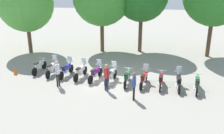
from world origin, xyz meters
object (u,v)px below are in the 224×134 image
(motorcycle_3, at_px, (81,71))
(motorcycle_0, at_px, (39,66))
(traffic_cone, at_px, (15,71))
(motorcycle_8, at_px, (161,80))
(motorcycle_9, at_px, (179,81))
(person_1, at_px, (57,71))
(person_2, at_px, (134,84))
(person_0, at_px, (106,75))
(motorcycle_4, at_px, (96,73))
(motorcycle_10, at_px, (197,84))
(motorcycle_1, at_px, (52,68))
(motorcycle_5, at_px, (111,75))
(tree_0, at_px, (26,4))
(motorcycle_7, at_px, (144,78))
(motorcycle_6, at_px, (127,77))
(motorcycle_2, at_px, (66,69))

(motorcycle_3, bearing_deg, motorcycle_0, 89.26)
(motorcycle_0, distance_m, traffic_cone, 1.80)
(motorcycle_8, distance_m, motorcycle_9, 1.15)
(person_1, height_order, person_2, person_1)
(person_0, distance_m, traffic_cone, 7.58)
(motorcycle_4, xyz_separation_m, motorcycle_9, (5.74, -0.69, 0.00))
(motorcycle_8, height_order, motorcycle_9, motorcycle_9)
(motorcycle_3, distance_m, motorcycle_10, 8.12)
(motorcycle_1, bearing_deg, motorcycle_0, 75.72)
(traffic_cone, bearing_deg, motorcycle_4, -1.78)
(motorcycle_9, bearing_deg, motorcycle_1, 84.78)
(motorcycle_4, xyz_separation_m, motorcycle_10, (6.89, -0.92, -0.01))
(motorcycle_3, bearing_deg, motorcycle_4, -90.05)
(motorcycle_1, xyz_separation_m, person_0, (4.51, -2.25, 0.57))
(motorcycle_3, distance_m, motorcycle_5, 2.34)
(motorcycle_10, xyz_separation_m, tree_0, (-14.47, 6.77, 4.10))
(motorcycle_10, bearing_deg, motorcycle_8, 91.60)
(motorcycle_4, xyz_separation_m, person_2, (2.89, -2.73, 0.52))
(motorcycle_3, relative_size, motorcycle_7, 1.00)
(motorcycle_3, height_order, person_2, person_2)
(motorcycle_4, distance_m, person_2, 4.01)
(motorcycle_0, xyz_separation_m, motorcycle_6, (6.90, -1.33, 0.00))
(traffic_cone, bearing_deg, motorcycle_9, -4.20)
(motorcycle_4, bearing_deg, tree_0, 67.48)
(motorcycle_7, bearing_deg, motorcycle_1, 92.23)
(motorcycle_1, distance_m, motorcycle_6, 5.83)
(motorcycle_1, distance_m, traffic_cone, 2.82)
(motorcycle_2, relative_size, motorcycle_4, 1.01)
(motorcycle_0, bearing_deg, motorcycle_2, -96.28)
(motorcycle_10, relative_size, tree_0, 0.30)
(motorcycle_2, relative_size, tree_0, 0.30)
(motorcycle_1, relative_size, tree_0, 0.31)
(motorcycle_6, distance_m, motorcycle_10, 4.63)
(motorcycle_9, xyz_separation_m, person_2, (-2.85, -2.04, 0.52))
(motorcycle_1, height_order, motorcycle_9, same)
(motorcycle_1, xyz_separation_m, motorcycle_2, (1.16, -0.12, 0.00))
(motorcycle_9, height_order, person_0, person_0)
(motorcycle_8, relative_size, motorcycle_9, 1.00)
(motorcycle_4, bearing_deg, motorcycle_0, 94.01)
(person_1, bearing_deg, motorcycle_7, -143.82)
(motorcycle_4, xyz_separation_m, person_1, (-2.30, -1.44, 0.57))
(motorcycle_2, bearing_deg, motorcycle_1, 94.93)
(motorcycle_5, bearing_deg, motorcycle_4, 92.21)
(motorcycle_2, xyz_separation_m, person_0, (3.36, -2.13, 0.57))
(motorcycle_9, bearing_deg, motorcycle_2, 84.50)
(tree_0, bearing_deg, motorcycle_4, -37.69)
(motorcycle_1, bearing_deg, motorcycle_3, -96.10)
(motorcycle_10, height_order, person_2, person_2)
(motorcycle_0, distance_m, person_1, 3.35)
(motorcycle_6, xyz_separation_m, person_0, (-1.23, -1.26, 0.58))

